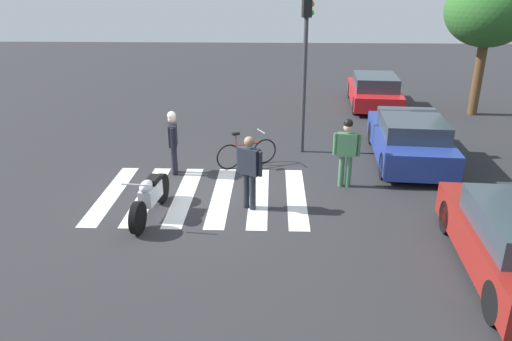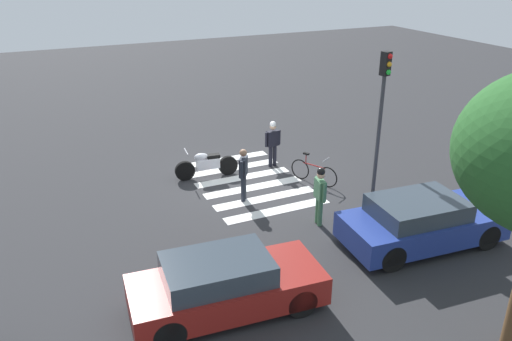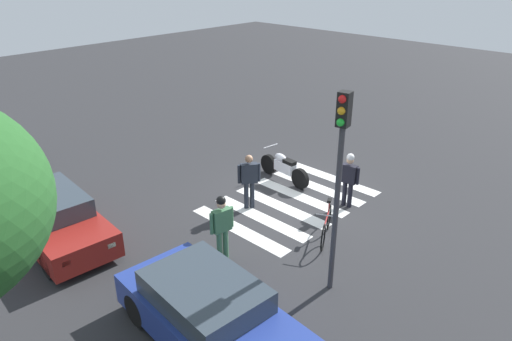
{
  "view_description": "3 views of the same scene",
  "coord_description": "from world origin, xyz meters",
  "px_view_note": "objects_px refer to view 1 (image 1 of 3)",
  "views": [
    {
      "loc": [
        10.63,
        1.66,
        4.89
      ],
      "look_at": [
        0.72,
        1.31,
        0.95
      ],
      "focal_mm": 34.03,
      "sensor_mm": 36.0,
      "label": 1
    },
    {
      "loc": [
        6.33,
        14.44,
        7.25
      ],
      "look_at": [
        0.47,
        1.67,
        1.18
      ],
      "focal_mm": 35.67,
      "sensor_mm": 36.0,
      "label": 2
    },
    {
      "loc": [
        -8.09,
        10.07,
        6.97
      ],
      "look_at": [
        0.84,
        0.68,
        1.01
      ],
      "focal_mm": 33.21,
      "sensor_mm": 36.0,
      "label": 3
    }
  ],
  "objects_px": {
    "leaning_bicycle": "(247,153)",
    "pedestrian_bystander": "(347,148)",
    "officer_on_foot": "(249,168)",
    "police_motorcycle": "(150,196)",
    "traffic_light_pole": "(306,49)",
    "officer_by_motorcycle": "(173,139)",
    "car_blue_hatchback": "(409,139)",
    "car_red_convertible": "(374,91)"
  },
  "relations": [
    {
      "from": "police_motorcycle",
      "to": "pedestrian_bystander",
      "type": "xyz_separation_m",
      "value": [
        -1.81,
        4.47,
        0.54
      ]
    },
    {
      "from": "officer_on_foot",
      "to": "officer_by_motorcycle",
      "type": "xyz_separation_m",
      "value": [
        -2.06,
        -2.1,
        -0.0
      ]
    },
    {
      "from": "officer_on_foot",
      "to": "car_red_convertible",
      "type": "bearing_deg",
      "value": 154.47
    },
    {
      "from": "car_blue_hatchback",
      "to": "police_motorcycle",
      "type": "bearing_deg",
      "value": -60.43
    },
    {
      "from": "leaning_bicycle",
      "to": "pedestrian_bystander",
      "type": "xyz_separation_m",
      "value": [
        1.32,
        2.53,
        0.62
      ]
    },
    {
      "from": "car_red_convertible",
      "to": "leaning_bicycle",
      "type": "bearing_deg",
      "value": -34.55
    },
    {
      "from": "officer_on_foot",
      "to": "police_motorcycle",
      "type": "bearing_deg",
      "value": -77.85
    },
    {
      "from": "pedestrian_bystander",
      "to": "traffic_light_pole",
      "type": "relative_size",
      "value": 0.38
    },
    {
      "from": "traffic_light_pole",
      "to": "car_blue_hatchback",
      "type": "bearing_deg",
      "value": 76.42
    },
    {
      "from": "pedestrian_bystander",
      "to": "car_red_convertible",
      "type": "height_order",
      "value": "pedestrian_bystander"
    },
    {
      "from": "police_motorcycle",
      "to": "car_blue_hatchback",
      "type": "height_order",
      "value": "car_blue_hatchback"
    },
    {
      "from": "police_motorcycle",
      "to": "officer_by_motorcycle",
      "type": "xyz_separation_m",
      "value": [
        -2.52,
        0.04,
        0.51
      ]
    },
    {
      "from": "pedestrian_bystander",
      "to": "traffic_light_pole",
      "type": "bearing_deg",
      "value": -160.65
    },
    {
      "from": "officer_by_motorcycle",
      "to": "pedestrian_bystander",
      "type": "relative_size",
      "value": 0.97
    },
    {
      "from": "leaning_bicycle",
      "to": "officer_on_foot",
      "type": "bearing_deg",
      "value": 4.36
    },
    {
      "from": "pedestrian_bystander",
      "to": "traffic_light_pole",
      "type": "xyz_separation_m",
      "value": [
        -2.61,
        -0.92,
        2.04
      ]
    },
    {
      "from": "officer_by_motorcycle",
      "to": "pedestrian_bystander",
      "type": "height_order",
      "value": "pedestrian_bystander"
    },
    {
      "from": "officer_by_motorcycle",
      "to": "traffic_light_pole",
      "type": "bearing_deg",
      "value": 118.29
    },
    {
      "from": "officer_on_foot",
      "to": "officer_by_motorcycle",
      "type": "distance_m",
      "value": 2.94
    },
    {
      "from": "police_motorcycle",
      "to": "pedestrian_bystander",
      "type": "bearing_deg",
      "value": 112.01
    },
    {
      "from": "car_blue_hatchback",
      "to": "officer_on_foot",
      "type": "bearing_deg",
      "value": -53.49
    },
    {
      "from": "pedestrian_bystander",
      "to": "car_blue_hatchback",
      "type": "distance_m",
      "value": 2.81
    },
    {
      "from": "officer_on_foot",
      "to": "traffic_light_pole",
      "type": "bearing_deg",
      "value": 160.36
    },
    {
      "from": "officer_by_motorcycle",
      "to": "car_red_convertible",
      "type": "xyz_separation_m",
      "value": [
        -7.6,
        6.72,
        -0.35
      ]
    },
    {
      "from": "officer_on_foot",
      "to": "pedestrian_bystander",
      "type": "distance_m",
      "value": 2.69
    },
    {
      "from": "pedestrian_bystander",
      "to": "traffic_light_pole",
      "type": "distance_m",
      "value": 3.44
    },
    {
      "from": "officer_by_motorcycle",
      "to": "car_red_convertible",
      "type": "relative_size",
      "value": 0.4
    },
    {
      "from": "leaning_bicycle",
      "to": "traffic_light_pole",
      "type": "bearing_deg",
      "value": 128.57
    },
    {
      "from": "traffic_light_pole",
      "to": "pedestrian_bystander",
      "type": "bearing_deg",
      "value": 19.35
    },
    {
      "from": "pedestrian_bystander",
      "to": "car_red_convertible",
      "type": "bearing_deg",
      "value": 164.61
    },
    {
      "from": "officer_by_motorcycle",
      "to": "car_blue_hatchback",
      "type": "xyz_separation_m",
      "value": [
        -1.18,
        6.47,
        -0.32
      ]
    },
    {
      "from": "officer_on_foot",
      "to": "pedestrian_bystander",
      "type": "xyz_separation_m",
      "value": [
        -1.34,
        2.32,
        0.03
      ]
    },
    {
      "from": "police_motorcycle",
      "to": "officer_on_foot",
      "type": "height_order",
      "value": "officer_on_foot"
    },
    {
      "from": "leaning_bicycle",
      "to": "officer_on_foot",
      "type": "relative_size",
      "value": 0.94
    },
    {
      "from": "officer_on_foot",
      "to": "traffic_light_pole",
      "type": "distance_m",
      "value": 4.68
    },
    {
      "from": "police_motorcycle",
      "to": "traffic_light_pole",
      "type": "relative_size",
      "value": 0.48
    },
    {
      "from": "police_motorcycle",
      "to": "officer_on_foot",
      "type": "bearing_deg",
      "value": 102.15
    },
    {
      "from": "officer_by_motorcycle",
      "to": "traffic_light_pole",
      "type": "xyz_separation_m",
      "value": [
        -1.89,
        3.51,
        2.08
      ]
    },
    {
      "from": "leaning_bicycle",
      "to": "traffic_light_pole",
      "type": "xyz_separation_m",
      "value": [
        -1.29,
        1.61,
        2.67
      ]
    },
    {
      "from": "officer_by_motorcycle",
      "to": "officer_on_foot",
      "type": "bearing_deg",
      "value": 45.58
    },
    {
      "from": "officer_on_foot",
      "to": "car_red_convertible",
      "type": "height_order",
      "value": "officer_on_foot"
    },
    {
      "from": "police_motorcycle",
      "to": "car_red_convertible",
      "type": "xyz_separation_m",
      "value": [
        -10.12,
        6.76,
        0.16
      ]
    }
  ]
}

